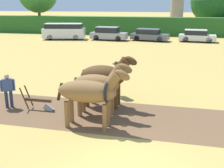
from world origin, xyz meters
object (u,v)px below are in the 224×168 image
Objects in this scene: parked_van at (64,31)px; parked_car_center_left at (149,35)px; plow at (41,103)px; farmer_beside_team at (117,76)px; tree_left at (214,1)px; farmer_at_plow at (8,89)px; draft_horse_lead_right at (98,85)px; parked_car_left at (108,34)px; draft_horse_lead_left at (90,92)px; parked_car_center at (197,36)px; draft_horse_trail_left at (105,76)px.

parked_van is 10.61m from parked_car_center_left.
farmer_beside_team is at bearing 42.89° from plow.
farmer_at_plow is (-13.74, -34.59, -3.76)m from tree_left.
draft_horse_lead_right reaches higher than parked_car_left.
farmer_beside_team is 20.96m from parked_car_center_left.
parked_car_left is at bearing 102.70° from draft_horse_lead_right.
draft_horse_lead_left is 3.07m from plow.
parked_van reaches higher than farmer_at_plow.
farmer_beside_team is at bearing 85.52° from draft_horse_lead_right.
parked_van is 5.63m from parked_car_left.
plow is 23.29m from parked_car_left.
draft_horse_lead_left is at bearing -90.10° from draft_horse_lead_right.
farmer_at_plow is (-4.13, 1.31, -0.50)m from draft_horse_lead_left.
parked_car_left is at bearing -165.89° from parked_car_center_left.
draft_horse_lead_right is 1.77× the size of plow.
parked_car_center is (5.96, 21.10, -0.35)m from farmer_beside_team.
draft_horse_lead_right reaches higher than parked_car_center_left.
draft_horse_trail_left is 0.50× the size of parked_van.
plow is 0.32× the size of parked_car_center_left.
draft_horse_trail_left is at bearing -105.83° from tree_left.
parked_car_center is (6.28, 23.73, -0.64)m from draft_horse_lead_right.
draft_horse_lead_right is 0.56× the size of parked_car_center_left.
draft_horse_lead_right is at bearing -98.82° from parked_car_center.
parked_car_left is (5.62, 0.30, -0.25)m from parked_van.
tree_left is 18.30m from parked_car_left.
tree_left is 1.75× the size of parked_car_left.
draft_horse_trail_left is 0.57× the size of parked_car_center_left.
draft_horse_lead_left is at bearing -80.55° from parked_car_center_left.
farmer_beside_team is 22.80m from parked_van.
farmer_beside_team is 0.37× the size of parked_car_center_left.
tree_left is 35.06m from draft_horse_trail_left.
draft_horse_lead_left is 1.64× the size of farmer_beside_team.
parked_car_center_left is at bearing -172.55° from parked_car_center.
parked_car_center is (6.24, 22.58, -0.71)m from draft_horse_trail_left.
parked_car_center_left is 1.09× the size of parked_car_center.
draft_horse_lead_left is 1.93× the size of plow.
plow is 25.25m from parked_car_center.
parked_van is 1.25× the size of parked_car_center.
tree_left is 4.61× the size of farmer_beside_team.
parked_car_center_left reaches higher than parked_car_center.
draft_horse_lead_right is at bearing -75.79° from parked_van.
parked_van is at bearing -148.92° from tree_left.
parked_van is (-9.84, 23.04, -0.31)m from draft_horse_lead_right.
tree_left is 37.41m from farmer_at_plow.
draft_horse_lead_left is 24.76m from parked_car_center_left.
draft_horse_trail_left is at bearing 23.65° from plow.
parked_van is 16.14m from parked_car_center.
parked_van is 1.14× the size of parked_car_center_left.
plow is 3.95m from farmer_beside_team.
tree_left is 2.80× the size of draft_horse_lead_left.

